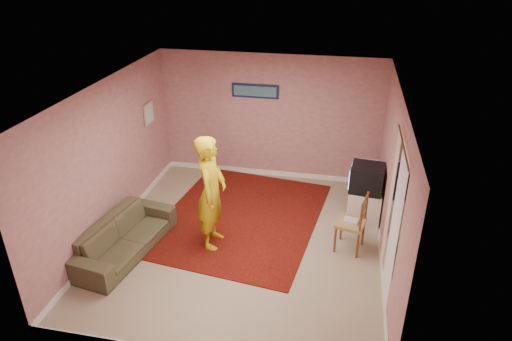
% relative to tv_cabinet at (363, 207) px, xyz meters
% --- Properties ---
extents(ground, '(5.00, 5.00, 0.00)m').
position_rel_tv_cabinet_xyz_m(ground, '(-1.95, -0.91, -0.35)').
color(ground, tan).
rests_on(ground, ground).
extents(wall_back, '(4.50, 0.02, 2.60)m').
position_rel_tv_cabinet_xyz_m(wall_back, '(-1.95, 1.59, 0.95)').
color(wall_back, tan).
rests_on(wall_back, ground).
extents(wall_front, '(4.50, 0.02, 2.60)m').
position_rel_tv_cabinet_xyz_m(wall_front, '(-1.95, -3.41, 0.95)').
color(wall_front, tan).
rests_on(wall_front, ground).
extents(wall_left, '(0.02, 5.00, 2.60)m').
position_rel_tv_cabinet_xyz_m(wall_left, '(-4.20, -0.91, 0.95)').
color(wall_left, tan).
rests_on(wall_left, ground).
extents(wall_right, '(0.02, 5.00, 2.60)m').
position_rel_tv_cabinet_xyz_m(wall_right, '(0.30, -0.91, 0.95)').
color(wall_right, tan).
rests_on(wall_right, ground).
extents(ceiling, '(4.50, 5.00, 0.02)m').
position_rel_tv_cabinet_xyz_m(ceiling, '(-1.95, -0.91, 2.25)').
color(ceiling, white).
rests_on(ceiling, wall_back).
extents(baseboard_back, '(4.50, 0.02, 0.10)m').
position_rel_tv_cabinet_xyz_m(baseboard_back, '(-1.95, 1.58, -0.30)').
color(baseboard_back, white).
rests_on(baseboard_back, ground).
extents(baseboard_left, '(0.02, 5.00, 0.10)m').
position_rel_tv_cabinet_xyz_m(baseboard_left, '(-4.19, -0.91, -0.30)').
color(baseboard_left, white).
rests_on(baseboard_left, ground).
extents(baseboard_right, '(0.02, 5.00, 0.10)m').
position_rel_tv_cabinet_xyz_m(baseboard_right, '(0.29, -0.91, -0.30)').
color(baseboard_right, white).
rests_on(baseboard_right, ground).
extents(window, '(0.01, 1.10, 1.50)m').
position_rel_tv_cabinet_xyz_m(window, '(0.29, -1.81, 1.10)').
color(window, black).
rests_on(window, wall_right).
extents(curtain_sheer, '(0.01, 0.75, 2.10)m').
position_rel_tv_cabinet_xyz_m(curtain_sheer, '(0.28, -1.96, 0.90)').
color(curtain_sheer, white).
rests_on(curtain_sheer, wall_right).
extents(curtain_floral, '(0.01, 0.35, 2.10)m').
position_rel_tv_cabinet_xyz_m(curtain_floral, '(0.26, -1.26, 0.90)').
color(curtain_floral, white).
rests_on(curtain_floral, wall_right).
extents(curtain_rod, '(0.02, 1.40, 0.02)m').
position_rel_tv_cabinet_xyz_m(curtain_rod, '(0.25, -1.81, 1.97)').
color(curtain_rod, brown).
rests_on(curtain_rod, wall_right).
extents(picture_back, '(0.95, 0.04, 0.28)m').
position_rel_tv_cabinet_xyz_m(picture_back, '(-2.25, 1.56, 1.50)').
color(picture_back, '#141838').
rests_on(picture_back, wall_back).
extents(picture_left, '(0.04, 0.38, 0.42)m').
position_rel_tv_cabinet_xyz_m(picture_left, '(-4.17, 0.69, 1.20)').
color(picture_left, tan).
rests_on(picture_left, wall_left).
extents(area_rug, '(3.09, 3.67, 0.02)m').
position_rel_tv_cabinet_xyz_m(area_rug, '(-2.16, -0.21, -0.34)').
color(area_rug, black).
rests_on(area_rug, ground).
extents(tv_cabinet, '(0.54, 0.49, 0.69)m').
position_rel_tv_cabinet_xyz_m(tv_cabinet, '(0.00, 0.00, 0.00)').
color(tv_cabinet, white).
rests_on(tv_cabinet, ground).
extents(crt_tv, '(0.60, 0.55, 0.47)m').
position_rel_tv_cabinet_xyz_m(crt_tv, '(-0.01, 0.00, 0.58)').
color(crt_tv, black).
rests_on(crt_tv, tv_cabinet).
extents(chair_a, '(0.47, 0.45, 0.49)m').
position_rel_tv_cabinet_xyz_m(chair_a, '(0.04, 0.61, 0.20)').
color(chair_a, tan).
rests_on(chair_a, ground).
extents(dvd_player, '(0.36, 0.27, 0.06)m').
position_rel_tv_cabinet_xyz_m(dvd_player, '(0.04, 0.61, 0.14)').
color(dvd_player, '#A3A3A8').
rests_on(dvd_player, chair_a).
extents(blue_throw, '(0.36, 0.05, 0.38)m').
position_rel_tv_cabinet_xyz_m(blue_throw, '(0.04, 0.80, 0.38)').
color(blue_throw, '#87AADE').
rests_on(blue_throw, chair_a).
extents(chair_b, '(0.52, 0.54, 0.54)m').
position_rel_tv_cabinet_xyz_m(chair_b, '(-0.22, -0.77, 0.26)').
color(chair_b, tan).
rests_on(chair_b, ground).
extents(game_console, '(0.24, 0.19, 0.05)m').
position_rel_tv_cabinet_xyz_m(game_console, '(-0.22, -0.77, 0.19)').
color(game_console, silver).
rests_on(game_console, chair_b).
extents(sofa, '(1.09, 2.08, 0.58)m').
position_rel_tv_cabinet_xyz_m(sofa, '(-3.75, -1.58, -0.06)').
color(sofa, '#4D432E').
rests_on(sofa, ground).
extents(person, '(0.48, 0.71, 1.92)m').
position_rel_tv_cabinet_xyz_m(person, '(-2.42, -1.06, 0.62)').
color(person, gold).
rests_on(person, ground).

